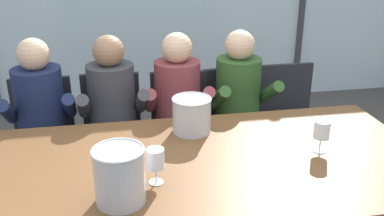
{
  "coord_description": "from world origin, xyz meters",
  "views": [
    {
      "loc": [
        -0.4,
        -1.88,
        1.82
      ],
      "look_at": [
        0.0,
        0.35,
        0.89
      ],
      "focal_mm": 40.18,
      "sensor_mm": 36.0,
      "label": 1
    }
  ],
  "objects_px": {
    "chair_center": "(180,124)",
    "chair_right_of_center": "(234,118)",
    "chair_near_window_right": "(289,113)",
    "person_maroon_top": "(178,108)",
    "chair_left_of_center": "(112,126)",
    "wine_glass_center_pour": "(322,131)",
    "person_navy_polo": "(41,118)",
    "ice_bucket_primary": "(119,175)",
    "wine_glass_near_bucket": "(155,159)",
    "ice_bucket_secondary": "(192,114)",
    "chair_near_curtain": "(44,132)",
    "person_charcoal_jacket": "(113,113)",
    "person_olive_shirt": "(241,104)",
    "dining_table": "(204,171)"
  },
  "relations": [
    {
      "from": "ice_bucket_primary",
      "to": "ice_bucket_secondary",
      "type": "relative_size",
      "value": 1.1
    },
    {
      "from": "dining_table",
      "to": "wine_glass_center_pour",
      "type": "relative_size",
      "value": 13.38
    },
    {
      "from": "chair_center",
      "to": "wine_glass_near_bucket",
      "type": "bearing_deg",
      "value": -100.94
    },
    {
      "from": "chair_left_of_center",
      "to": "ice_bucket_primary",
      "type": "height_order",
      "value": "ice_bucket_primary"
    },
    {
      "from": "chair_right_of_center",
      "to": "chair_near_window_right",
      "type": "bearing_deg",
      "value": -6.37
    },
    {
      "from": "chair_left_of_center",
      "to": "person_charcoal_jacket",
      "type": "height_order",
      "value": "person_charcoal_jacket"
    },
    {
      "from": "chair_near_curtain",
      "to": "wine_glass_near_bucket",
      "type": "distance_m",
      "value": 1.39
    },
    {
      "from": "wine_glass_center_pour",
      "to": "person_charcoal_jacket",
      "type": "bearing_deg",
      "value": 141.6
    },
    {
      "from": "ice_bucket_secondary",
      "to": "wine_glass_near_bucket",
      "type": "height_order",
      "value": "ice_bucket_secondary"
    },
    {
      "from": "chair_right_of_center",
      "to": "wine_glass_center_pour",
      "type": "relative_size",
      "value": 5.09
    },
    {
      "from": "ice_bucket_primary",
      "to": "person_charcoal_jacket",
      "type": "bearing_deg",
      "value": 91.25
    },
    {
      "from": "chair_left_of_center",
      "to": "chair_near_window_right",
      "type": "bearing_deg",
      "value": 1.75
    },
    {
      "from": "dining_table",
      "to": "person_olive_shirt",
      "type": "bearing_deg",
      "value": 62.14
    },
    {
      "from": "person_navy_polo",
      "to": "chair_left_of_center",
      "type": "bearing_deg",
      "value": 14.9
    },
    {
      "from": "chair_center",
      "to": "person_charcoal_jacket",
      "type": "bearing_deg",
      "value": -162.53
    },
    {
      "from": "person_olive_shirt",
      "to": "ice_bucket_primary",
      "type": "bearing_deg",
      "value": -133.09
    },
    {
      "from": "person_olive_shirt",
      "to": "ice_bucket_secondary",
      "type": "height_order",
      "value": "person_olive_shirt"
    },
    {
      "from": "chair_left_of_center",
      "to": "person_maroon_top",
      "type": "relative_size",
      "value": 0.73
    },
    {
      "from": "chair_near_curtain",
      "to": "wine_glass_near_bucket",
      "type": "xyz_separation_m",
      "value": [
        0.69,
        -1.16,
        0.35
      ]
    },
    {
      "from": "chair_center",
      "to": "chair_right_of_center",
      "type": "height_order",
      "value": "same"
    },
    {
      "from": "chair_near_window_right",
      "to": "person_olive_shirt",
      "type": "xyz_separation_m",
      "value": [
        -0.44,
        -0.16,
        0.17
      ]
    },
    {
      "from": "chair_center",
      "to": "person_navy_polo",
      "type": "height_order",
      "value": "person_navy_polo"
    },
    {
      "from": "ice_bucket_primary",
      "to": "chair_near_window_right",
      "type": "bearing_deg",
      "value": 44.49
    },
    {
      "from": "person_maroon_top",
      "to": "ice_bucket_primary",
      "type": "height_order",
      "value": "person_maroon_top"
    },
    {
      "from": "chair_near_window_right",
      "to": "chair_near_curtain",
      "type": "bearing_deg",
      "value": -179.57
    },
    {
      "from": "chair_near_curtain",
      "to": "ice_bucket_secondary",
      "type": "xyz_separation_m",
      "value": [
        0.95,
        -0.64,
        0.33
      ]
    },
    {
      "from": "person_maroon_top",
      "to": "chair_left_of_center",
      "type": "bearing_deg",
      "value": 164.21
    },
    {
      "from": "chair_right_of_center",
      "to": "ice_bucket_primary",
      "type": "relative_size",
      "value": 3.51
    },
    {
      "from": "chair_left_of_center",
      "to": "wine_glass_center_pour",
      "type": "xyz_separation_m",
      "value": [
        1.09,
        -1.02,
        0.34
      ]
    },
    {
      "from": "dining_table",
      "to": "wine_glass_near_bucket",
      "type": "xyz_separation_m",
      "value": [
        -0.26,
        -0.16,
        0.18
      ]
    },
    {
      "from": "chair_near_window_right",
      "to": "person_maroon_top",
      "type": "bearing_deg",
      "value": -169.56
    },
    {
      "from": "chair_center",
      "to": "chair_near_window_right",
      "type": "relative_size",
      "value": 1.0
    },
    {
      "from": "person_navy_polo",
      "to": "person_olive_shirt",
      "type": "distance_m",
      "value": 1.37
    },
    {
      "from": "chair_center",
      "to": "wine_glass_near_bucket",
      "type": "distance_m",
      "value": 1.21
    },
    {
      "from": "chair_near_curtain",
      "to": "person_navy_polo",
      "type": "height_order",
      "value": "person_navy_polo"
    },
    {
      "from": "chair_left_of_center",
      "to": "wine_glass_center_pour",
      "type": "height_order",
      "value": "wine_glass_center_pour"
    },
    {
      "from": "person_navy_polo",
      "to": "wine_glass_near_bucket",
      "type": "bearing_deg",
      "value": -61.85
    },
    {
      "from": "chair_right_of_center",
      "to": "ice_bucket_primary",
      "type": "height_order",
      "value": "ice_bucket_primary"
    },
    {
      "from": "person_maroon_top",
      "to": "ice_bucket_secondary",
      "type": "height_order",
      "value": "person_maroon_top"
    },
    {
      "from": "person_maroon_top",
      "to": "wine_glass_center_pour",
      "type": "xyz_separation_m",
      "value": [
        0.63,
        -0.85,
        0.17
      ]
    },
    {
      "from": "person_navy_polo",
      "to": "person_maroon_top",
      "type": "xyz_separation_m",
      "value": [
        0.91,
        -0.0,
        0.0
      ]
    },
    {
      "from": "chair_right_of_center",
      "to": "person_navy_polo",
      "type": "height_order",
      "value": "person_navy_polo"
    },
    {
      "from": "chair_near_curtain",
      "to": "wine_glass_near_bucket",
      "type": "relative_size",
      "value": 5.09
    },
    {
      "from": "dining_table",
      "to": "chair_right_of_center",
      "type": "bearing_deg",
      "value": 66.28
    },
    {
      "from": "person_maroon_top",
      "to": "person_olive_shirt",
      "type": "xyz_separation_m",
      "value": [
        0.45,
        0.0,
        0.0
      ]
    },
    {
      "from": "person_olive_shirt",
      "to": "wine_glass_near_bucket",
      "type": "relative_size",
      "value": 6.92
    },
    {
      "from": "person_navy_polo",
      "to": "ice_bucket_primary",
      "type": "xyz_separation_m",
      "value": [
        0.5,
        -1.12,
        0.18
      ]
    },
    {
      "from": "chair_right_of_center",
      "to": "chair_left_of_center",
      "type": "bearing_deg",
      "value": 172.09
    },
    {
      "from": "chair_center",
      "to": "person_navy_polo",
      "type": "distance_m",
      "value": 0.97
    },
    {
      "from": "chair_right_of_center",
      "to": "ice_bucket_primary",
      "type": "distance_m",
      "value": 1.58
    }
  ]
}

